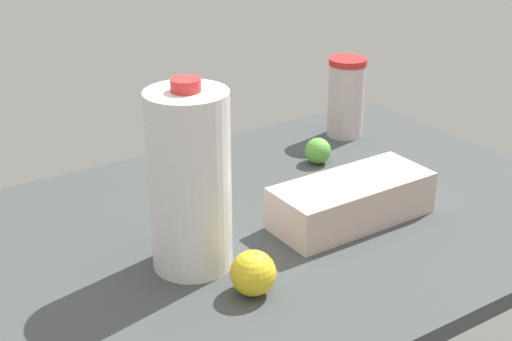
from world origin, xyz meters
TOP-DOWN VIEW (x-y plane):
  - countertop at (0.00, 0.00)cm, footprint 120.00×76.00cm
  - tumbler_cup at (39.70, 23.89)cm, footprint 8.23×8.23cm
  - milk_jug at (-15.21, -5.24)cm, footprint 12.31×12.31cm
  - egg_carton at (14.42, -7.94)cm, footprint 28.44×11.78cm
  - lemon_by_jug at (-11.94, -17.23)cm, footprint 6.70×6.70cm
  - lime_beside_bowl at (24.90, 14.71)cm, footprint 5.33×5.33cm

SIDE VIEW (x-z plane):
  - countertop at x=0.00cm, z-range 0.00..3.00cm
  - lime_beside_bowl at x=24.90cm, z-range 3.00..8.33cm
  - lemon_by_jug at x=-11.94cm, z-range 3.00..9.70cm
  - egg_carton at x=14.42cm, z-range 3.00..10.54cm
  - tumbler_cup at x=39.70cm, z-range 3.04..20.63cm
  - milk_jug at x=-15.21cm, z-range 2.22..31.92cm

